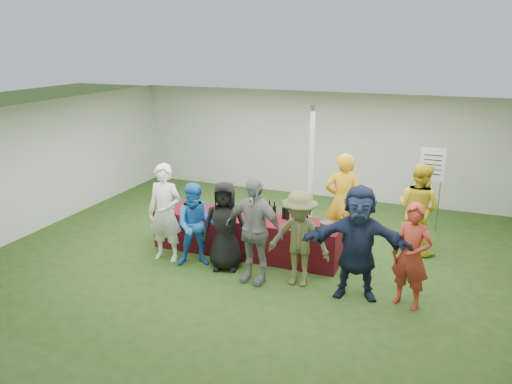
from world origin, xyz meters
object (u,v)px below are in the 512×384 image
at_px(customer_1, 196,225).
at_px(customer_2, 225,226).
at_px(wine_list_sign, 432,171).
at_px(customer_4, 299,239).
at_px(staff_back, 418,208).
at_px(dump_bucket, 327,227).
at_px(customer_6, 411,256).
at_px(customer_0, 165,213).
at_px(customer_5, 358,243).
at_px(serving_table, 246,235).
at_px(customer_3, 254,230).
at_px(staff_pourer, 342,202).

xyz_separation_m(customer_1, customer_2, (0.54, 0.06, 0.03)).
xyz_separation_m(wine_list_sign, customer_4, (-1.84, -3.39, -0.50)).
bearing_deg(wine_list_sign, staff_back, -96.31).
height_order(dump_bucket, customer_4, customer_4).
bearing_deg(customer_6, dump_bucket, 174.13).
relative_size(customer_0, customer_4, 1.12).
bearing_deg(dump_bucket, customer_5, -45.92).
height_order(wine_list_sign, customer_6, wine_list_sign).
xyz_separation_m(customer_1, customer_6, (3.70, -0.10, 0.06)).
height_order(serving_table, customer_5, customer_5).
xyz_separation_m(serving_table, customer_3, (0.55, -1.00, 0.54)).
bearing_deg(serving_table, dump_bucket, -7.84).
bearing_deg(customer_2, staff_back, 16.81).
height_order(wine_list_sign, staff_back, wine_list_sign).
height_order(customer_1, customer_2, customer_2).
relative_size(dump_bucket, staff_pourer, 0.13).
relative_size(serving_table, customer_0, 1.98).
bearing_deg(wine_list_sign, dump_bucket, -119.03).
relative_size(staff_back, customer_0, 0.96).
height_order(staff_pourer, staff_back, staff_pourer).
relative_size(customer_2, customer_3, 0.88).
xyz_separation_m(staff_back, customer_1, (-3.63, -2.10, -0.11)).
distance_m(dump_bucket, customer_6, 1.62).
relative_size(dump_bucket, customer_0, 0.13).
height_order(dump_bucket, customer_0, customer_0).
bearing_deg(customer_0, serving_table, 28.21).
xyz_separation_m(staff_pourer, staff_back, (1.36, 0.45, -0.09)).
bearing_deg(customer_4, dump_bucket, 65.05).
height_order(wine_list_sign, customer_3, customer_3).
bearing_deg(customer_6, customer_5, -160.77).
bearing_deg(customer_1, customer_4, -25.64).
bearing_deg(customer_1, customer_6, -25.72).
relative_size(serving_table, customer_4, 2.22).
distance_m(staff_pourer, customer_1, 2.81).
bearing_deg(serving_table, customer_0, -148.64).
bearing_deg(customer_3, staff_back, 50.76).
bearing_deg(customer_1, customer_2, -17.78).
bearing_deg(wine_list_sign, customer_1, -138.41).
xyz_separation_m(staff_pourer, customer_0, (-2.91, -1.64, -0.05)).
bearing_deg(staff_back, customer_6, 119.17).
bearing_deg(staff_pourer, staff_back, -177.96).
distance_m(dump_bucket, staff_back, 2.07).
bearing_deg(dump_bucket, staff_pourer, 88.12).
distance_m(staff_pourer, staff_back, 1.44).
distance_m(staff_pourer, customer_4, 1.75).
height_order(customer_4, customer_6, customer_6).
xyz_separation_m(dump_bucket, staff_back, (1.40, 1.53, 0.04)).
bearing_deg(staff_back, dump_bucket, 74.90).
xyz_separation_m(serving_table, customer_4, (1.29, -0.85, 0.44)).
bearing_deg(customer_0, staff_back, 22.88).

